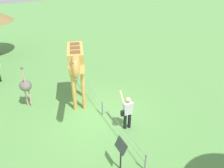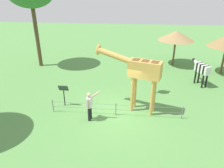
# 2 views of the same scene
# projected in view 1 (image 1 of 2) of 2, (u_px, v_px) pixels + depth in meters

# --- Properties ---
(ground_plane) EXTENTS (60.00, 60.00, 0.00)m
(ground_plane) POSITION_uv_depth(u_px,v_px,m) (98.00, 116.00, 10.55)
(ground_plane) COLOR #568E47
(giraffe) EXTENTS (3.70, 1.63, 3.57)m
(giraffe) POSITION_uv_depth(u_px,v_px,m) (76.00, 63.00, 10.05)
(giraffe) COLOR gold
(giraffe) RESTS_ON ground_plane
(visitor) EXTENTS (0.71, 0.59, 1.67)m
(visitor) POSITION_uv_depth(u_px,v_px,m) (127.00, 111.00, 9.40)
(visitor) COLOR black
(visitor) RESTS_ON ground_plane
(ostrich) EXTENTS (0.70, 0.56, 2.25)m
(ostrich) POSITION_uv_depth(u_px,v_px,m) (26.00, 86.00, 10.63)
(ostrich) COLOR #CC9E93
(ostrich) RESTS_ON ground_plane
(info_sign) EXTENTS (0.56, 0.21, 1.32)m
(info_sign) POSITION_uv_depth(u_px,v_px,m) (121.00, 150.00, 7.51)
(info_sign) COLOR black
(info_sign) RESTS_ON ground_plane
(wire_fence) EXTENTS (7.05, 0.05, 0.75)m
(wire_fence) POSITION_uv_depth(u_px,v_px,m) (102.00, 108.00, 10.43)
(wire_fence) COLOR slate
(wire_fence) RESTS_ON ground_plane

